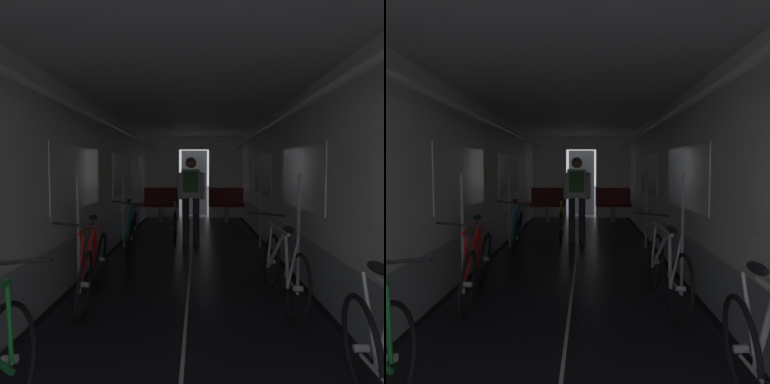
% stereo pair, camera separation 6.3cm
% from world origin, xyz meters
% --- Properties ---
extents(train_car_shell, '(3.14, 12.34, 2.57)m').
position_xyz_m(train_car_shell, '(-0.00, 3.60, 1.70)').
color(train_car_shell, black).
rests_on(train_car_shell, ground).
extents(bench_seat_far_left, '(0.98, 0.51, 0.95)m').
position_xyz_m(bench_seat_far_left, '(-0.90, 8.07, 0.57)').
color(bench_seat_far_left, gray).
rests_on(bench_seat_far_left, ground).
extents(bench_seat_far_right, '(0.98, 0.51, 0.95)m').
position_xyz_m(bench_seat_far_right, '(0.90, 8.07, 0.57)').
color(bench_seat_far_right, gray).
rests_on(bench_seat_far_right, ground).
extents(bicycle_teal, '(0.44, 1.69, 0.95)m').
position_xyz_m(bicycle_teal, '(-1.05, 4.33, 0.38)').
color(bicycle_teal, black).
rests_on(bicycle_teal, ground).
extents(bicycle_red, '(0.44, 1.69, 0.95)m').
position_xyz_m(bicycle_red, '(-1.05, 1.90, 0.38)').
color(bicycle_red, black).
rests_on(bicycle_red, ground).
extents(bicycle_silver, '(0.44, 1.69, 0.95)m').
position_xyz_m(bicycle_silver, '(1.03, 1.80, 0.38)').
color(bicycle_silver, black).
rests_on(bicycle_silver, ground).
extents(person_cyclist_aisle, '(0.53, 0.38, 1.69)m').
position_xyz_m(person_cyclist_aisle, '(-0.02, 5.02, 1.02)').
color(person_cyclist_aisle, '#2D2D33').
rests_on(person_cyclist_aisle, ground).
extents(bicycle_yellow_in_aisle, '(0.44, 1.69, 0.93)m').
position_xyz_m(bicycle_yellow_in_aisle, '(-0.34, 5.29, 0.38)').
color(bicycle_yellow_in_aisle, black).
rests_on(bicycle_yellow_in_aisle, ground).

